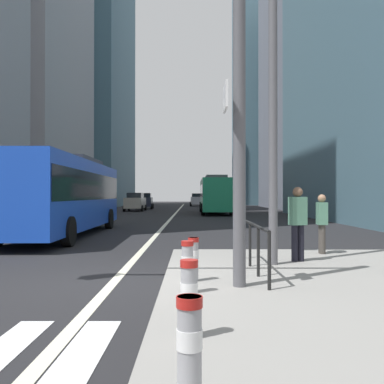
{
  "coord_description": "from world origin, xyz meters",
  "views": [
    {
      "loc": [
        1.53,
        -8.07,
        1.71
      ],
      "look_at": [
        1.74,
        38.72,
        2.04
      ],
      "focal_mm": 39.33,
      "sensor_mm": 36.0,
      "label": 1
    }
  ],
  "objects_px": {
    "pedestrian_walking": "(296,220)",
    "bollard_front": "(188,346)",
    "city_bus_blue_oncoming": "(62,192)",
    "city_bus_red_receding": "(213,194)",
    "car_oncoming_far": "(133,202)",
    "car_oncoming_mid": "(143,201)",
    "bollard_right": "(186,264)",
    "street_lamp_post": "(271,37)",
    "car_receding_near": "(195,200)",
    "bollard_back": "(192,257)",
    "traffic_signal_gantry": "(132,57)",
    "bollard_left": "(187,294)",
    "pedestrian_far": "(320,221)",
    "car_receding_far": "(211,201)"
  },
  "relations": [
    {
      "from": "traffic_signal_gantry",
      "to": "bollard_front",
      "type": "distance_m",
      "value": 5.46
    },
    {
      "from": "car_oncoming_far",
      "to": "bollard_right",
      "type": "relative_size",
      "value": 5.4
    },
    {
      "from": "traffic_signal_gantry",
      "to": "street_lamp_post",
      "type": "distance_m",
      "value": 3.82
    },
    {
      "from": "street_lamp_post",
      "to": "bollard_right",
      "type": "height_order",
      "value": "street_lamp_post"
    },
    {
      "from": "bollard_left",
      "to": "pedestrian_walking",
      "type": "distance_m",
      "value": 5.88
    },
    {
      "from": "bollard_front",
      "to": "pedestrian_walking",
      "type": "xyz_separation_m",
      "value": [
        2.51,
        6.8,
        0.52
      ]
    },
    {
      "from": "car_receding_near",
      "to": "car_receding_far",
      "type": "xyz_separation_m",
      "value": [
        1.76,
        -15.04,
        -0.0
      ]
    },
    {
      "from": "city_bus_blue_oncoming",
      "to": "pedestrian_walking",
      "type": "height_order",
      "value": "city_bus_blue_oncoming"
    },
    {
      "from": "city_bus_blue_oncoming",
      "to": "city_bus_red_receding",
      "type": "xyz_separation_m",
      "value": [
        7.45,
        21.08,
        0.0
      ]
    },
    {
      "from": "city_bus_red_receding",
      "to": "pedestrian_walking",
      "type": "height_order",
      "value": "city_bus_red_receding"
    },
    {
      "from": "traffic_signal_gantry",
      "to": "bollard_left",
      "type": "relative_size",
      "value": 7.03
    },
    {
      "from": "city_bus_red_receding",
      "to": "car_receding_far",
      "type": "distance_m",
      "value": 10.73
    },
    {
      "from": "car_oncoming_mid",
      "to": "pedestrian_far",
      "type": "bearing_deg",
      "value": -77.01
    },
    {
      "from": "bollard_back",
      "to": "pedestrian_far",
      "type": "distance_m",
      "value": 4.98
    },
    {
      "from": "bollard_left",
      "to": "bollard_back",
      "type": "relative_size",
      "value": 1.08
    },
    {
      "from": "city_bus_blue_oncoming",
      "to": "bollard_left",
      "type": "relative_size",
      "value": 13.49
    },
    {
      "from": "bollard_left",
      "to": "pedestrian_far",
      "type": "height_order",
      "value": "pedestrian_far"
    },
    {
      "from": "city_bus_red_receding",
      "to": "car_receding_near",
      "type": "bearing_deg",
      "value": 93.1
    },
    {
      "from": "pedestrian_far",
      "to": "bollard_right",
      "type": "bearing_deg",
      "value": -128.06
    },
    {
      "from": "car_oncoming_mid",
      "to": "bollard_left",
      "type": "bearing_deg",
      "value": -82.98
    },
    {
      "from": "car_oncoming_mid",
      "to": "car_receding_far",
      "type": "height_order",
      "value": "same"
    },
    {
      "from": "bollard_right",
      "to": "bollard_back",
      "type": "height_order",
      "value": "bollard_right"
    },
    {
      "from": "city_bus_blue_oncoming",
      "to": "bollard_back",
      "type": "relative_size",
      "value": 14.59
    },
    {
      "from": "city_bus_red_receding",
      "to": "street_lamp_post",
      "type": "height_order",
      "value": "street_lamp_post"
    },
    {
      "from": "city_bus_red_receding",
      "to": "traffic_signal_gantry",
      "type": "distance_m",
      "value": 31.74
    },
    {
      "from": "car_receding_near",
      "to": "pedestrian_walking",
      "type": "height_order",
      "value": "car_receding_near"
    },
    {
      "from": "car_oncoming_mid",
      "to": "street_lamp_post",
      "type": "relative_size",
      "value": 0.54
    },
    {
      "from": "city_bus_red_receding",
      "to": "bollard_front",
      "type": "xyz_separation_m",
      "value": [
        -2.12,
        -35.61,
        -1.23
      ]
    },
    {
      "from": "city_bus_blue_oncoming",
      "to": "bollard_left",
      "type": "distance_m",
      "value": 14.11
    },
    {
      "from": "bollard_front",
      "to": "pedestrian_walking",
      "type": "relative_size",
      "value": 0.47
    },
    {
      "from": "city_bus_red_receding",
      "to": "bollard_back",
      "type": "height_order",
      "value": "city_bus_red_receding"
    },
    {
      "from": "bollard_front",
      "to": "car_oncoming_far",
      "type": "bearing_deg",
      "value": 98.23
    },
    {
      "from": "car_receding_near",
      "to": "pedestrian_walking",
      "type": "xyz_separation_m",
      "value": [
        1.78,
        -54.54,
        0.14
      ]
    },
    {
      "from": "car_receding_near",
      "to": "pedestrian_far",
      "type": "relative_size",
      "value": 2.84
    },
    {
      "from": "car_oncoming_far",
      "to": "street_lamp_post",
      "type": "distance_m",
      "value": 36.38
    },
    {
      "from": "city_bus_blue_oncoming",
      "to": "car_oncoming_far",
      "type": "relative_size",
      "value": 2.56
    },
    {
      "from": "pedestrian_walking",
      "to": "bollard_front",
      "type": "bearing_deg",
      "value": -110.22
    },
    {
      "from": "city_bus_blue_oncoming",
      "to": "pedestrian_walking",
      "type": "xyz_separation_m",
      "value": [
        7.84,
        -7.73,
        -0.71
      ]
    },
    {
      "from": "street_lamp_post",
      "to": "pedestrian_walking",
      "type": "height_order",
      "value": "street_lamp_post"
    },
    {
      "from": "city_bus_blue_oncoming",
      "to": "bollard_right",
      "type": "distance_m",
      "value": 12.19
    },
    {
      "from": "street_lamp_post",
      "to": "bollard_left",
      "type": "distance_m",
      "value": 6.98
    },
    {
      "from": "car_oncoming_mid",
      "to": "bollard_right",
      "type": "height_order",
      "value": "car_oncoming_mid"
    },
    {
      "from": "city_bus_blue_oncoming",
      "to": "bollard_back",
      "type": "height_order",
      "value": "city_bus_blue_oncoming"
    },
    {
      "from": "car_receding_near",
      "to": "bollard_left",
      "type": "relative_size",
      "value": 5.25
    },
    {
      "from": "bollard_right",
      "to": "traffic_signal_gantry",
      "type": "bearing_deg",
      "value": 151.82
    },
    {
      "from": "city_bus_blue_oncoming",
      "to": "street_lamp_post",
      "type": "bearing_deg",
      "value": -48.65
    },
    {
      "from": "bollard_left",
      "to": "pedestrian_walking",
      "type": "height_order",
      "value": "pedestrian_walking"
    },
    {
      "from": "city_bus_blue_oncoming",
      "to": "car_oncoming_mid",
      "type": "bearing_deg",
      "value": 90.74
    },
    {
      "from": "city_bus_blue_oncoming",
      "to": "car_receding_near",
      "type": "relative_size",
      "value": 2.57
    },
    {
      "from": "bollard_back",
      "to": "pedestrian_walking",
      "type": "relative_size",
      "value": 0.45
    }
  ]
}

